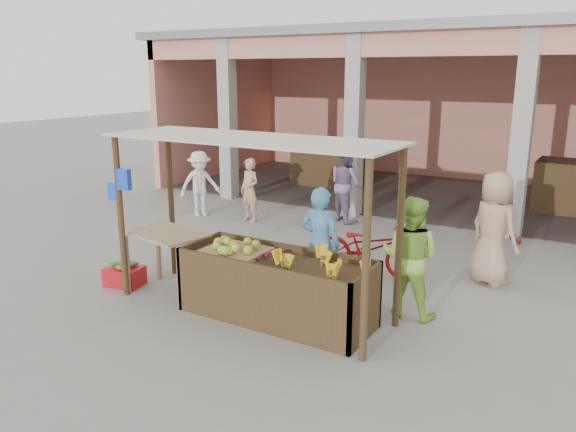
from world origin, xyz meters
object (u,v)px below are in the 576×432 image
Objects in this scene: fruit_stall at (276,290)px; side_table at (167,242)px; vendor_green at (410,254)px; motorcycle at (369,247)px; vendor_blue at (320,240)px; red_crate at (125,276)px.

side_table is (-1.88, -0.03, 0.38)m from fruit_stall.
vendor_green reaches higher than fruit_stall.
vendor_green is (3.34, 1.05, 0.09)m from side_table.
motorcycle is at bearing 79.50° from fruit_stall.
vendor_green is 0.93× the size of motorcycle.
motorcycle is (0.23, 1.23, -0.40)m from vendor_blue.
motorcycle reaches higher than fruit_stall.
fruit_stall is 2.04× the size of side_table.
side_table is 1.01m from red_crate.
side_table is 0.69× the size of motorcycle.
fruit_stall is at bearing 12.87° from side_table.
fruit_stall is 1.05m from vendor_blue.
side_table is 2.31× the size of red_crate.
vendor_blue is 1.02× the size of vendor_green.
vendor_green is (1.46, 1.03, 0.47)m from fruit_stall.
side_table is 0.72× the size of vendor_blue.
vendor_blue is 0.95× the size of motorcycle.
fruit_stall is 1.40× the size of motorcycle.
vendor_blue is (0.17, 0.92, 0.48)m from fruit_stall.
vendor_blue reaches higher than red_crate.
vendor_green reaches higher than side_table.
vendor_green is 1.59m from motorcycle.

